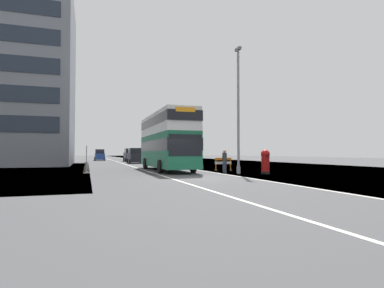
{
  "coord_description": "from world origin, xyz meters",
  "views": [
    {
      "loc": [
        -6.22,
        -17.85,
        1.53
      ],
      "look_at": [
        1.62,
        5.69,
        2.2
      ],
      "focal_mm": 29.57,
      "sensor_mm": 36.0,
      "label": 1
    }
  ],
  "objects_px": {
    "car_oncoming_near": "(135,156)",
    "roadworks_barrier": "(223,163)",
    "pedestrian_at_kerb": "(225,161)",
    "red_pillar_postbox": "(265,161)",
    "car_receding_far": "(100,155)",
    "lamppost_foreground": "(238,114)",
    "car_receding_mid": "(130,155)",
    "double_decker_bus": "(166,141)"
  },
  "relations": [
    {
      "from": "car_oncoming_near",
      "to": "roadworks_barrier",
      "type": "bearing_deg",
      "value": -78.84
    },
    {
      "from": "roadworks_barrier",
      "to": "pedestrian_at_kerb",
      "type": "relative_size",
      "value": 0.83
    },
    {
      "from": "red_pillar_postbox",
      "to": "car_receding_far",
      "type": "bearing_deg",
      "value": 102.68
    },
    {
      "from": "roadworks_barrier",
      "to": "pedestrian_at_kerb",
      "type": "bearing_deg",
      "value": -111.65
    },
    {
      "from": "red_pillar_postbox",
      "to": "car_receding_far",
      "type": "xyz_separation_m",
      "value": [
        -9.76,
        43.37,
        0.04
      ]
    },
    {
      "from": "lamppost_foreground",
      "to": "red_pillar_postbox",
      "type": "xyz_separation_m",
      "value": [
        1.7,
        -0.84,
        -3.39
      ]
    },
    {
      "from": "lamppost_foreground",
      "to": "pedestrian_at_kerb",
      "type": "relative_size",
      "value": 5.27
    },
    {
      "from": "car_receding_mid",
      "to": "pedestrian_at_kerb",
      "type": "relative_size",
      "value": 2.61
    },
    {
      "from": "pedestrian_at_kerb",
      "to": "lamppost_foreground",
      "type": "bearing_deg",
      "value": -62.49
    },
    {
      "from": "car_oncoming_near",
      "to": "car_receding_far",
      "type": "relative_size",
      "value": 0.96
    },
    {
      "from": "car_receding_mid",
      "to": "double_decker_bus",
      "type": "bearing_deg",
      "value": -91.13
    },
    {
      "from": "car_receding_mid",
      "to": "car_oncoming_near",
      "type": "bearing_deg",
      "value": -92.89
    },
    {
      "from": "red_pillar_postbox",
      "to": "pedestrian_at_kerb",
      "type": "bearing_deg",
      "value": 139.38
    },
    {
      "from": "double_decker_bus",
      "to": "car_oncoming_near",
      "type": "relative_size",
      "value": 2.64
    },
    {
      "from": "double_decker_bus",
      "to": "car_receding_far",
      "type": "bearing_deg",
      "value": 96.42
    },
    {
      "from": "double_decker_bus",
      "to": "lamppost_foreground",
      "type": "relative_size",
      "value": 1.26
    },
    {
      "from": "pedestrian_at_kerb",
      "to": "car_oncoming_near",
      "type": "bearing_deg",
      "value": 97.9
    },
    {
      "from": "red_pillar_postbox",
      "to": "car_oncoming_near",
      "type": "distance_m",
      "value": 26.05
    },
    {
      "from": "lamppost_foreground",
      "to": "car_receding_far",
      "type": "relative_size",
      "value": 2.0
    },
    {
      "from": "roadworks_barrier",
      "to": "car_receding_far",
      "type": "height_order",
      "value": "car_receding_far"
    },
    {
      "from": "lamppost_foreground",
      "to": "car_oncoming_near",
      "type": "xyz_separation_m",
      "value": [
        -3.85,
        24.62,
        -3.33
      ]
    },
    {
      "from": "red_pillar_postbox",
      "to": "car_receding_mid",
      "type": "bearing_deg",
      "value": 98.25
    },
    {
      "from": "roadworks_barrier",
      "to": "red_pillar_postbox",
      "type": "bearing_deg",
      "value": -72.24
    },
    {
      "from": "double_decker_bus",
      "to": "car_receding_mid",
      "type": "relative_size",
      "value": 2.56
    },
    {
      "from": "car_oncoming_near",
      "to": "red_pillar_postbox",
      "type": "bearing_deg",
      "value": -77.7
    },
    {
      "from": "red_pillar_postbox",
      "to": "car_receding_mid",
      "type": "relative_size",
      "value": 0.38
    },
    {
      "from": "double_decker_bus",
      "to": "pedestrian_at_kerb",
      "type": "relative_size",
      "value": 6.67
    },
    {
      "from": "car_oncoming_near",
      "to": "car_receding_mid",
      "type": "bearing_deg",
      "value": 87.11
    },
    {
      "from": "red_pillar_postbox",
      "to": "car_receding_mid",
      "type": "distance_m",
      "value": 35.33
    },
    {
      "from": "roadworks_barrier",
      "to": "pedestrian_at_kerb",
      "type": "xyz_separation_m",
      "value": [
        -0.92,
        -2.32,
        0.21
      ]
    },
    {
      "from": "roadworks_barrier",
      "to": "car_receding_far",
      "type": "relative_size",
      "value": 0.32
    },
    {
      "from": "red_pillar_postbox",
      "to": "pedestrian_at_kerb",
      "type": "height_order",
      "value": "same"
    },
    {
      "from": "lamppost_foreground",
      "to": "car_oncoming_near",
      "type": "height_order",
      "value": "lamppost_foreground"
    },
    {
      "from": "roadworks_barrier",
      "to": "car_oncoming_near",
      "type": "bearing_deg",
      "value": 101.16
    },
    {
      "from": "lamppost_foreground",
      "to": "car_receding_far",
      "type": "distance_m",
      "value": 43.41
    },
    {
      "from": "double_decker_bus",
      "to": "pedestrian_at_kerb",
      "type": "height_order",
      "value": "double_decker_bus"
    },
    {
      "from": "car_oncoming_near",
      "to": "pedestrian_at_kerb",
      "type": "height_order",
      "value": "car_oncoming_near"
    },
    {
      "from": "lamppost_foreground",
      "to": "pedestrian_at_kerb",
      "type": "bearing_deg",
      "value": 117.51
    },
    {
      "from": "double_decker_bus",
      "to": "car_receding_far",
      "type": "xyz_separation_m",
      "value": [
        -4.13,
        36.72,
        -1.55
      ]
    },
    {
      "from": "double_decker_bus",
      "to": "roadworks_barrier",
      "type": "bearing_deg",
      "value": -29.06
    },
    {
      "from": "roadworks_barrier",
      "to": "pedestrian_at_kerb",
      "type": "distance_m",
      "value": 2.5
    },
    {
      "from": "red_pillar_postbox",
      "to": "car_oncoming_near",
      "type": "xyz_separation_m",
      "value": [
        -5.55,
        25.46,
        0.06
      ]
    }
  ]
}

